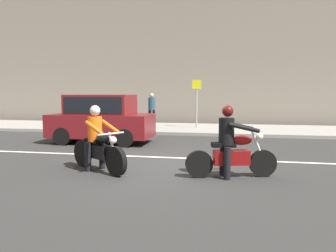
{
  "coord_description": "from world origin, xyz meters",
  "views": [
    {
      "loc": [
        1.61,
        -8.34,
        1.89
      ],
      "look_at": [
        0.05,
        -0.24,
        1.04
      ],
      "focal_mm": 35.21,
      "sensor_mm": 36.0,
      "label": 1
    }
  ],
  "objects_px": {
    "parked_hatchback_maroon": "(101,118)",
    "pedestrian_bystander": "(152,108)",
    "motorcycle_with_rider_orange_stripe": "(98,144)",
    "motorcycle_with_rider_black_leather": "(231,148)",
    "street_sign_post": "(197,98)"
  },
  "relations": [
    {
      "from": "parked_hatchback_maroon",
      "to": "pedestrian_bystander",
      "type": "bearing_deg",
      "value": 76.04
    },
    {
      "from": "motorcycle_with_rider_orange_stripe",
      "to": "parked_hatchback_maroon",
      "type": "xyz_separation_m",
      "value": [
        -1.62,
        4.17,
        0.29
      ]
    },
    {
      "from": "motorcycle_with_rider_black_leather",
      "to": "pedestrian_bystander",
      "type": "relative_size",
      "value": 1.18
    },
    {
      "from": "street_sign_post",
      "to": "motorcycle_with_rider_black_leather",
      "type": "bearing_deg",
      "value": -79.21
    },
    {
      "from": "motorcycle_with_rider_black_leather",
      "to": "street_sign_post",
      "type": "xyz_separation_m",
      "value": [
        -1.71,
        8.96,
        0.94
      ]
    },
    {
      "from": "motorcycle_with_rider_black_leather",
      "to": "parked_hatchback_maroon",
      "type": "height_order",
      "value": "parked_hatchback_maroon"
    },
    {
      "from": "street_sign_post",
      "to": "pedestrian_bystander",
      "type": "xyz_separation_m",
      "value": [
        -2.08,
        -0.85,
        -0.46
      ]
    },
    {
      "from": "motorcycle_with_rider_black_leather",
      "to": "motorcycle_with_rider_orange_stripe",
      "type": "relative_size",
      "value": 1.11
    },
    {
      "from": "motorcycle_with_rider_black_leather",
      "to": "pedestrian_bystander",
      "type": "distance_m",
      "value": 8.97
    },
    {
      "from": "street_sign_post",
      "to": "pedestrian_bystander",
      "type": "height_order",
      "value": "street_sign_post"
    },
    {
      "from": "street_sign_post",
      "to": "pedestrian_bystander",
      "type": "distance_m",
      "value": 2.29
    },
    {
      "from": "motorcycle_with_rider_black_leather",
      "to": "motorcycle_with_rider_orange_stripe",
      "type": "height_order",
      "value": "motorcycle_with_rider_black_leather"
    },
    {
      "from": "parked_hatchback_maroon",
      "to": "pedestrian_bystander",
      "type": "relative_size",
      "value": 2.21
    },
    {
      "from": "motorcycle_with_rider_orange_stripe",
      "to": "street_sign_post",
      "type": "distance_m",
      "value": 9.11
    },
    {
      "from": "pedestrian_bystander",
      "to": "street_sign_post",
      "type": "bearing_deg",
      "value": 22.13
    }
  ]
}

